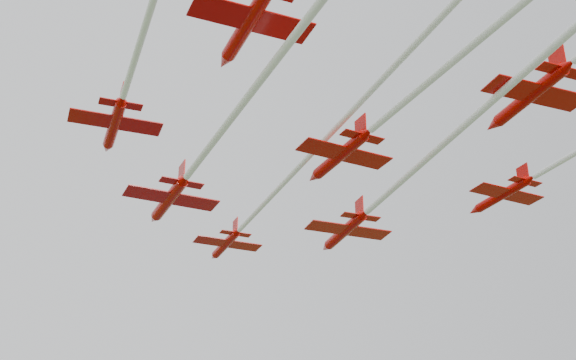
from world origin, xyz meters
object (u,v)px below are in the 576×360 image
object	(u,v)px
jet_row2_left	(210,146)
jet_row2_right	(411,173)
jet_row3_left	(151,9)
jet_row3_mid	(398,107)
jet_row3_right	(575,153)
jet_lead	(276,191)

from	to	relation	value
jet_row2_left	jet_row2_right	size ratio (longest dim) A/B	0.88
jet_row3_left	jet_row3_mid	world-z (taller)	jet_row3_left
jet_row2_left	jet_row3_mid	world-z (taller)	jet_row2_left
jet_row3_mid	jet_row3_right	size ratio (longest dim) A/B	0.98
jet_row2_right	jet_row3_left	distance (m)	32.15
jet_lead	jet_row3_mid	distance (m)	22.44
jet_row3_mid	jet_row3_right	world-z (taller)	jet_row3_right
jet_row2_right	jet_row3_mid	distance (m)	13.28
jet_lead	jet_row2_right	bearing A→B (deg)	-50.31
jet_lead	jet_row3_mid	world-z (taller)	jet_lead
jet_row2_right	jet_row3_mid	world-z (taller)	jet_row2_right
jet_row3_left	jet_row2_right	bearing A→B (deg)	28.13
jet_row2_left	jet_row3_left	bearing A→B (deg)	-122.83
jet_row2_left	jet_row3_mid	bearing A→B (deg)	-48.79
jet_row3_left	jet_row3_mid	distance (m)	21.71
jet_row2_left	jet_row3_right	distance (m)	34.55
jet_lead	jet_row3_right	size ratio (longest dim) A/B	1.34
jet_row3_mid	jet_row2_right	bearing A→B (deg)	50.84
jet_row2_left	jet_row3_right	world-z (taller)	jet_row3_right
jet_row3_right	jet_lead	bearing A→B (deg)	136.08
jet_row2_right	jet_row3_left	bearing A→B (deg)	-152.59
jet_row2_left	jet_row2_right	world-z (taller)	jet_row2_right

